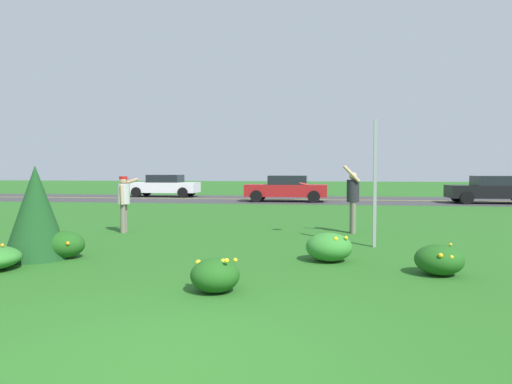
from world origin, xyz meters
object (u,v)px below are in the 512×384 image
Objects in this scene: person_catcher_dark_shirt at (353,196)px; car_black_center_left at (493,189)px; sign_post_near_path at (375,183)px; car_red_center_right at (287,188)px; car_white_rightmost at (164,186)px; person_thrower_red_cap_gray_shirt at (124,198)px; frisbee_red at (304,184)px.

person_catcher_dark_shirt reaches higher than car_black_center_left.
sign_post_near_path is 0.64× the size of car_red_center_right.
car_black_center_left is 1.00× the size of car_white_rightmost.
person_thrower_red_cap_gray_shirt is at bearing -173.07° from person_catcher_dark_shirt.
sign_post_near_path is at bearing -116.86° from car_black_center_left.
car_white_rightmost is (-9.84, 16.98, -0.62)m from frisbee_red.
frisbee_red is (-1.32, -0.41, 0.35)m from person_catcher_dark_shirt.
sign_post_near_path is 0.64× the size of car_white_rightmost.
car_white_rightmost is at bearing 169.30° from car_black_center_left.
car_red_center_right is at bearing 180.00° from car_black_center_left.
person_catcher_dark_shirt is at bearing -121.87° from car_black_center_left.
sign_post_near_path is 2.49m from frisbee_red.
car_white_rightmost is at bearing 156.50° from car_red_center_right.
car_red_center_right is at bearing -23.50° from car_white_rightmost.
car_black_center_left is 1.00× the size of car_red_center_right.
person_thrower_red_cap_gray_shirt is 18.00m from car_white_rightmost.
frisbee_red is 19.63m from car_white_rightmost.
person_catcher_dark_shirt is (-0.34, 2.27, -0.42)m from sign_post_near_path.
person_catcher_dark_shirt is at bearing -77.74° from car_red_center_right.
person_thrower_red_cap_gray_shirt is 0.35× the size of car_white_rightmost.
car_red_center_right is at bearing 101.72° from sign_post_near_path.
car_black_center_left is at bearing 63.14° from sign_post_near_path.
sign_post_near_path reaches higher than person_thrower_red_cap_gray_shirt.
car_red_center_right and car_white_rightmost have the same top height.
person_catcher_dark_shirt is 13.24m from car_red_center_right.
person_thrower_red_cap_gray_shirt is 0.35× the size of car_red_center_right.
car_white_rightmost is (-19.20, 3.63, 0.00)m from car_black_center_left.
frisbee_red is at bearing 131.81° from sign_post_near_path.
car_white_rightmost is (-11.50, 18.84, -0.69)m from sign_post_near_path.
car_red_center_right is (3.46, 13.70, -0.21)m from person_thrower_red_cap_gray_shirt.
sign_post_near_path is 10.96× the size of frisbee_red.
person_catcher_dark_shirt is (6.27, 0.76, 0.06)m from person_thrower_red_cap_gray_shirt.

